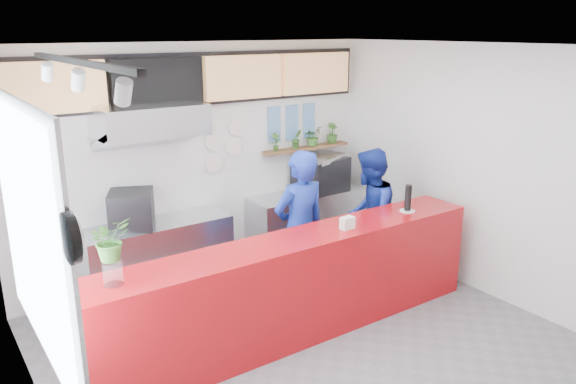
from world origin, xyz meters
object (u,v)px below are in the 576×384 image
service_counter (296,287)px  panini_oven (132,210)px  pepper_mill (408,198)px  espresso_machine (321,174)px  staff_center (300,230)px  staff_right (369,216)px

service_counter → panini_oven: panini_oven is taller
service_counter → pepper_mill: bearing=-1.2°
service_counter → espresso_machine: (1.72, 1.80, 0.59)m
espresso_machine → service_counter: bearing=-145.0°
staff_center → staff_right: (1.12, 0.06, -0.07)m
staff_right → service_counter: bearing=-12.6°
panini_oven → staff_right: 2.90m
service_counter → staff_center: (0.42, 0.53, 0.38)m
panini_oven → pepper_mill: 3.22m
pepper_mill → staff_right: bearing=92.0°
service_counter → espresso_machine: size_ratio=6.14×
staff_right → espresso_machine: bearing=-131.9°
service_counter → espresso_machine: espresso_machine is taller
staff_center → pepper_mill: 1.31m
service_counter → staff_center: bearing=51.5°
staff_right → pepper_mill: staff_right is taller
staff_center → pepper_mill: (1.14, -0.57, 0.33)m
service_counter → espresso_machine: 2.55m
service_counter → staff_center: 0.78m
staff_center → pepper_mill: staff_center is taller
panini_oven → pepper_mill: (2.64, -1.83, 0.15)m
pepper_mill → panini_oven: bearing=145.3°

